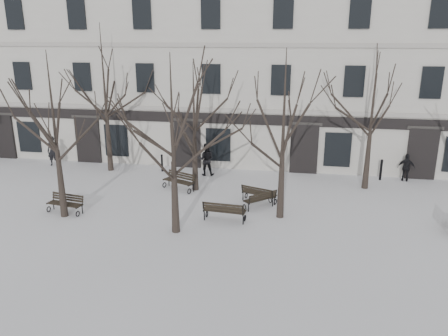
% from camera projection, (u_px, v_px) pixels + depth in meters
% --- Properties ---
extents(ground, '(100.00, 100.00, 0.00)m').
position_uv_depth(ground, '(221.00, 223.00, 18.98)').
color(ground, silver).
rests_on(ground, ground).
extents(building, '(40.40, 10.20, 11.40)m').
position_uv_depth(building, '(255.00, 71.00, 29.59)').
color(building, beige).
rests_on(building, ground).
extents(tree_0, '(5.08, 5.08, 7.26)m').
position_uv_depth(tree_0, '(53.00, 117.00, 18.38)').
color(tree_0, black).
rests_on(tree_0, ground).
extents(tree_1, '(5.06, 5.06, 7.23)m').
position_uv_depth(tree_1, '(172.00, 125.00, 16.82)').
color(tree_1, black).
rests_on(tree_1, ground).
extents(tree_2, '(5.14, 5.14, 7.35)m').
position_uv_depth(tree_2, '(284.00, 116.00, 18.27)').
color(tree_2, black).
rests_on(tree_2, ground).
extents(tree_4, '(5.95, 5.95, 8.50)m').
position_uv_depth(tree_4, '(104.00, 81.00, 24.84)').
color(tree_4, black).
rests_on(tree_4, ground).
extents(tree_5, '(4.61, 4.61, 6.58)m').
position_uv_depth(tree_5, '(194.00, 112.00, 21.89)').
color(tree_5, black).
rests_on(tree_5, ground).
extents(tree_6, '(4.99, 4.99, 7.13)m').
position_uv_depth(tree_6, '(373.00, 105.00, 22.02)').
color(tree_6, black).
rests_on(tree_6, ground).
extents(bench_0, '(1.77, 0.89, 0.85)m').
position_uv_depth(bench_0, '(66.00, 203.00, 19.97)').
color(bench_0, black).
rests_on(bench_0, ground).
extents(bench_1, '(1.90, 0.83, 0.93)m').
position_uv_depth(bench_1, '(224.00, 211.00, 19.00)').
color(bench_1, black).
rests_on(bench_1, ground).
extents(bench_2, '(1.78, 1.17, 0.86)m').
position_uv_depth(bench_2, '(259.00, 194.00, 21.15)').
color(bench_2, black).
rests_on(bench_2, ground).
extents(bench_3, '(1.89, 1.35, 0.91)m').
position_uv_depth(bench_3, '(179.00, 180.00, 22.97)').
color(bench_3, black).
rests_on(bench_3, ground).
extents(bench_4, '(1.57, 1.52, 0.82)m').
position_uv_depth(bench_4, '(261.00, 199.00, 20.53)').
color(bench_4, black).
rests_on(bench_4, ground).
extents(bollard_a, '(0.14, 0.14, 1.06)m').
position_uv_depth(bollard_a, '(162.00, 162.00, 26.00)').
color(bollard_a, black).
rests_on(bollard_a, ground).
extents(bollard_b, '(0.16, 0.16, 1.21)m').
position_uv_depth(bollard_b, '(381.00, 169.00, 24.44)').
color(bollard_b, black).
rests_on(bollard_b, ground).
extents(pedestrian_a, '(0.76, 0.59, 1.86)m').
position_uv_depth(pedestrian_a, '(55.00, 165.00, 27.35)').
color(pedestrian_a, black).
rests_on(pedestrian_a, ground).
extents(pedestrian_b, '(1.00, 0.82, 1.90)m').
position_uv_depth(pedestrian_b, '(206.00, 175.00, 25.50)').
color(pedestrian_b, black).
rests_on(pedestrian_b, ground).
extents(pedestrian_c, '(0.98, 0.59, 1.55)m').
position_uv_depth(pedestrian_c, '(405.00, 181.00, 24.44)').
color(pedestrian_c, black).
rests_on(pedestrian_c, ground).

